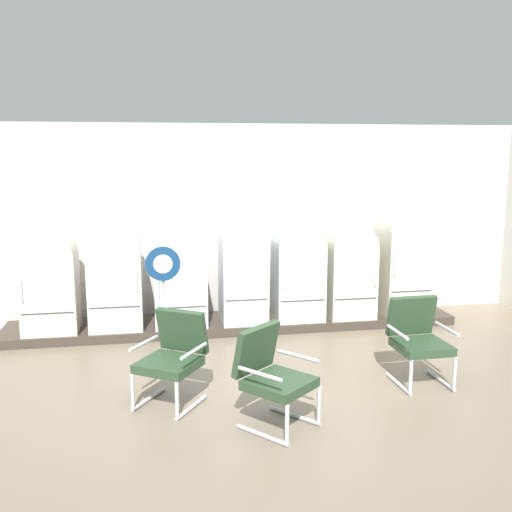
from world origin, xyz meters
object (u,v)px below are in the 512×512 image
Objects in this scene: refrigerator_3 at (243,265)px; refrigerator_5 at (349,268)px; refrigerator_0 at (49,279)px; sign_stand at (164,311)px; refrigerator_1 at (115,271)px; refrigerator_6 at (403,257)px; armchair_center at (271,373)px; refrigerator_4 at (298,269)px; refrigerator_2 at (180,274)px; armchair_right at (418,337)px; armchair_left at (173,354)px.

refrigerator_5 is (1.58, -0.02, -0.09)m from refrigerator_3.
refrigerator_0 is 1.94m from sign_stand.
refrigerator_6 is at bearing 0.64° from refrigerator_1.
refrigerator_6 is at bearing 0.28° from refrigerator_0.
armchair_center is at bearing -93.84° from refrigerator_3.
refrigerator_0 reaches higher than armchair_center.
refrigerator_3 is 1.06× the size of sign_stand.
refrigerator_0 is 0.91× the size of refrigerator_3.
refrigerator_4 is at bearing -178.90° from refrigerator_5.
refrigerator_4 is (1.69, -0.01, 0.02)m from refrigerator_2.
refrigerator_3 is at bearing 0.52° from refrigerator_0.
sign_stand is at bearing -62.31° from refrigerator_1.
refrigerator_5 is (3.35, 0.02, -0.07)m from refrigerator_1.
refrigerator_4 is 2.39m from armchair_right.
refrigerator_6 is 4.03m from armchair_center.
armchair_left is 0.65× the size of sign_stand.
refrigerator_3 is 2.61m from armchair_left.
refrigerator_1 is 3.38m from armchair_center.
refrigerator_0 is at bearing 129.10° from armchair_center.
armchair_center is at bearing -120.79° from refrigerator_5.
refrigerator_1 reaches higher than refrigerator_4.
refrigerator_0 reaches higher than sign_stand.
refrigerator_6 is 1.72× the size of armchair_center.
refrigerator_6 is at bearing 48.96° from armchair_center.
refrigerator_5 is 2.99m from sign_stand.
refrigerator_5 is at bearing 1.10° from refrigerator_4.
refrigerator_1 reaches higher than armchair_left.
refrigerator_6 reaches higher than armchair_center.
armchair_center is at bearing -108.63° from refrigerator_4.
refrigerator_2 is at bearing -178.47° from refrigerator_3.
armchair_center is at bearing -131.04° from refrigerator_6.
refrigerator_3 reaches higher than refrigerator_1.
armchair_center is 0.65× the size of sign_stand.
refrigerator_4 is at bearing 50.67° from armchair_left.
refrigerator_5 is 3.50m from armchair_center.
sign_stand is (-0.94, 1.76, 0.15)m from armchair_center.
refrigerator_4 is 1.51× the size of armchair_right.
armchair_center is at bearing -50.90° from refrigerator_0.
refrigerator_4 reaches higher than refrigerator_0.
refrigerator_4 is 0.78m from refrigerator_5.
refrigerator_6 is 3.79m from sign_stand.
armchair_right is (0.81, -2.22, -0.35)m from refrigerator_4.
refrigerator_1 is 1.77m from refrigerator_3.
refrigerator_2 is at bearing 138.30° from armchair_right.
refrigerator_5 is at bearing 0.40° from refrigerator_1.
armchair_right is at bearing 22.60° from armchair_center.
refrigerator_5 is at bearing 90.90° from armchair_right.
refrigerator_1 reaches higher than sign_stand.
armchair_center is (2.43, -2.99, -0.34)m from refrigerator_0.
armchair_left and armchair_center have the same top height.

